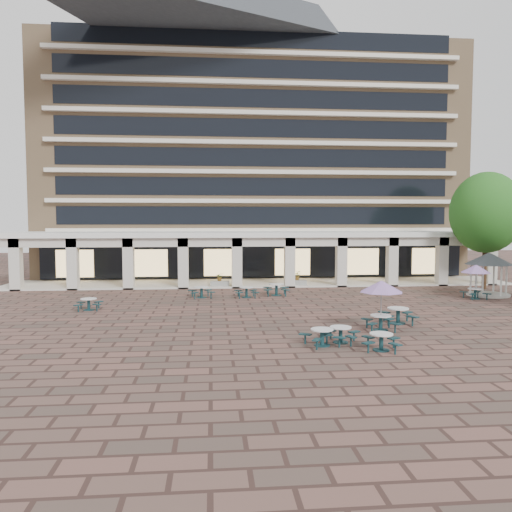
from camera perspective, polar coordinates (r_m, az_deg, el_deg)
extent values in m
plane|color=brown|center=(27.79, 3.52, -6.98)|extent=(120.00, 120.00, 0.00)
cube|color=tan|center=(52.94, -0.64, 10.19)|extent=(40.00, 15.00, 22.00)
cube|color=beige|center=(44.92, 0.14, 2.99)|extent=(36.80, 0.50, 0.35)
cube|color=black|center=(45.15, 0.12, 4.65)|extent=(35.20, 0.05, 1.60)
cube|color=beige|center=(44.95, 0.14, 6.31)|extent=(36.80, 0.50, 0.35)
cube|color=black|center=(45.25, 0.12, 7.94)|extent=(35.20, 0.05, 1.60)
cube|color=beige|center=(45.13, 0.14, 9.61)|extent=(36.80, 0.50, 0.35)
cube|color=black|center=(45.50, 0.12, 11.21)|extent=(35.20, 0.05, 1.60)
cube|color=beige|center=(45.46, 0.14, 12.87)|extent=(36.80, 0.50, 0.35)
cube|color=black|center=(45.90, 0.12, 14.43)|extent=(35.20, 0.05, 1.60)
cube|color=beige|center=(45.93, 0.14, 16.08)|extent=(36.80, 0.50, 0.35)
cube|color=black|center=(46.44, 0.12, 17.58)|extent=(35.20, 0.05, 1.60)
cube|color=beige|center=(46.54, 0.15, 19.21)|extent=(36.80, 0.50, 0.35)
cube|color=black|center=(47.12, 0.12, 20.66)|extent=(35.20, 0.05, 1.60)
cube|color=beige|center=(47.29, 0.15, 22.25)|extent=(36.80, 0.50, 0.35)
cube|color=black|center=(47.93, 0.12, 23.64)|extent=(35.20, 0.05, 1.60)
cube|color=white|center=(42.19, 0.48, 2.52)|extent=(42.00, 6.60, 0.40)
cube|color=beige|center=(39.37, 0.89, 1.76)|extent=(42.00, 0.30, 0.90)
cube|color=black|center=(45.00, 0.15, -0.45)|extent=(38.00, 0.15, 3.20)
cube|color=beige|center=(42.50, 0.48, -3.07)|extent=(42.00, 6.00, 0.12)
cube|color=beige|center=(42.22, -25.74, -0.87)|extent=(0.80, 0.80, 4.00)
cube|color=beige|center=(40.93, -20.20, -0.86)|extent=(0.80, 0.80, 4.00)
cube|color=beige|center=(40.03, -14.36, -0.84)|extent=(0.80, 0.80, 4.00)
cube|color=beige|center=(39.57, -8.31, -0.81)|extent=(0.80, 0.80, 4.00)
cube|color=beige|center=(39.56, -2.19, -0.78)|extent=(0.80, 0.80, 4.00)
cube|color=beige|center=(40.00, 3.86, -0.73)|extent=(0.80, 0.80, 4.00)
cube|color=beige|center=(40.87, 9.72, -0.68)|extent=(0.80, 0.80, 4.00)
cube|color=beige|center=(42.15, 15.27, -0.62)|extent=(0.80, 0.80, 4.00)
cube|color=beige|center=(43.80, 20.46, -0.56)|extent=(0.80, 0.80, 4.00)
cube|color=beige|center=(45.78, 25.23, -0.51)|extent=(0.80, 0.80, 4.00)
cube|color=#FFD88C|center=(46.23, -20.00, -0.82)|extent=(3.20, 0.08, 2.40)
cube|color=#FFD88C|center=(45.01, -12.10, -0.79)|extent=(3.20, 0.08, 2.40)
cube|color=#FFD88C|center=(44.69, -3.92, -0.75)|extent=(3.20, 0.08, 2.40)
cube|color=#FFD88C|center=(45.27, 4.20, -0.69)|extent=(3.20, 0.08, 2.40)
cube|color=#FFD88C|center=(46.73, 11.97, -0.62)|extent=(3.20, 0.08, 2.40)
cube|color=#FFD88C|center=(49.00, 19.14, -0.54)|extent=(3.20, 0.08, 2.40)
cylinder|color=#153D3F|center=(22.37, 9.64, -9.69)|extent=(0.65, 0.65, 0.04)
cylinder|color=#153D3F|center=(22.31, 9.64, -8.97)|extent=(0.17, 0.17, 0.62)
cylinder|color=silver|center=(22.23, 9.66, -8.03)|extent=(0.93, 0.93, 0.05)
cube|color=#153D3F|center=(22.72, 11.14, -8.49)|extent=(0.57, 0.43, 0.05)
cylinder|color=#153D3F|center=(22.76, 11.13, -9.01)|extent=(0.07, 0.07, 0.39)
cube|color=#153D3F|center=(22.86, 8.55, -8.38)|extent=(0.43, 0.57, 0.05)
cylinder|color=#153D3F|center=(22.91, 8.55, -8.90)|extent=(0.07, 0.07, 0.39)
cube|color=#153D3F|center=(21.87, 8.10, -8.94)|extent=(0.57, 0.43, 0.05)
cylinder|color=#153D3F|center=(21.92, 8.09, -9.48)|extent=(0.07, 0.07, 0.39)
cube|color=#153D3F|center=(21.72, 10.80, -9.06)|extent=(0.43, 0.57, 0.05)
cylinder|color=#153D3F|center=(21.77, 10.79, -9.61)|extent=(0.07, 0.07, 0.39)
cylinder|color=#153D3F|center=(21.40, 14.11, -10.38)|extent=(0.66, 0.66, 0.04)
cylinder|color=#153D3F|center=(21.33, 14.12, -9.62)|extent=(0.17, 0.17, 0.63)
cylinder|color=silver|center=(21.25, 14.14, -8.62)|extent=(0.95, 0.95, 0.05)
cube|color=#153D3F|center=(21.84, 15.47, -9.04)|extent=(0.58, 0.48, 0.05)
cylinder|color=#153D3F|center=(21.89, 15.46, -9.60)|extent=(0.08, 0.08, 0.40)
cube|color=#153D3F|center=(21.81, 12.69, -9.02)|extent=(0.48, 0.58, 0.05)
cylinder|color=#153D3F|center=(21.86, 12.68, -9.57)|extent=(0.08, 0.08, 0.40)
cube|color=#153D3F|center=(20.79, 12.71, -9.66)|extent=(0.58, 0.48, 0.05)
cylinder|color=#153D3F|center=(20.84, 12.71, -10.24)|extent=(0.08, 0.08, 0.40)
cube|color=#153D3F|center=(20.83, 15.63, -9.69)|extent=(0.48, 0.58, 0.05)
cylinder|color=#153D3F|center=(20.88, 15.62, -10.27)|extent=(0.08, 0.08, 0.40)
cylinder|color=#153D3F|center=(21.73, 7.55, -10.08)|extent=(0.67, 0.67, 0.04)
cylinder|color=#153D3F|center=(21.66, 7.56, -9.31)|extent=(0.17, 0.17, 0.64)
cylinder|color=silver|center=(21.58, 7.57, -8.31)|extent=(0.96, 0.96, 0.05)
cube|color=#153D3F|center=(22.34, 8.11, -8.62)|extent=(0.49, 0.59, 0.05)
cylinder|color=#153D3F|center=(22.39, 8.11, -9.18)|extent=(0.08, 0.08, 0.40)
cube|color=#153D3F|center=(21.86, 5.65, -8.89)|extent=(0.59, 0.49, 0.05)
cylinder|color=#153D3F|center=(21.91, 5.64, -9.45)|extent=(0.08, 0.08, 0.40)
cube|color=#153D3F|center=(20.94, 6.97, -9.47)|extent=(0.49, 0.59, 0.05)
cylinder|color=#153D3F|center=(20.99, 6.96, -10.06)|extent=(0.08, 0.08, 0.40)
cube|color=#153D3F|center=(21.45, 9.51, -9.18)|extent=(0.59, 0.49, 0.05)
cylinder|color=#153D3F|center=(21.50, 9.50, -9.75)|extent=(0.08, 0.08, 0.40)
cylinder|color=#153D3F|center=(25.19, 14.05, -8.20)|extent=(0.70, 0.70, 0.04)
cylinder|color=#153D3F|center=(25.13, 14.06, -7.51)|extent=(0.18, 0.18, 0.66)
cylinder|color=silver|center=(25.05, 14.08, -6.62)|extent=(1.00, 1.00, 0.05)
cube|color=#153D3F|center=(25.76, 14.98, -6.99)|extent=(0.60, 0.56, 0.05)
cylinder|color=#153D3F|center=(25.81, 14.97, -7.49)|extent=(0.08, 0.08, 0.42)
cube|color=#153D3F|center=(25.51, 12.56, -7.06)|extent=(0.56, 0.60, 0.05)
cylinder|color=#153D3F|center=(25.56, 12.56, -7.57)|extent=(0.08, 0.08, 0.42)
cube|color=#153D3F|center=(24.46, 13.11, -7.55)|extent=(0.60, 0.56, 0.05)
cylinder|color=#153D3F|center=(24.50, 13.10, -8.08)|extent=(0.08, 0.08, 0.42)
cube|color=#153D3F|center=(24.72, 15.62, -7.47)|extent=(0.56, 0.60, 0.05)
cylinder|color=#153D3F|center=(24.77, 15.61, -7.99)|extent=(0.08, 0.08, 0.42)
cylinder|color=gray|center=(24.97, 14.10, -5.56)|extent=(0.05, 0.05, 2.40)
cone|color=#966DB5|center=(24.83, 14.13, -3.40)|extent=(2.10, 2.10, 0.55)
cylinder|color=#153D3F|center=(27.07, 15.91, -7.38)|extent=(0.76, 0.76, 0.04)
cylinder|color=#153D3F|center=(27.01, 15.92, -6.68)|extent=(0.20, 0.20, 0.72)
cylinder|color=silver|center=(26.94, 15.94, -5.77)|extent=(1.08, 1.08, 0.05)
cube|color=#153D3F|center=(27.69, 16.89, -6.19)|extent=(0.66, 0.59, 0.05)
cylinder|color=#153D3F|center=(27.74, 16.88, -6.69)|extent=(0.09, 0.09, 0.46)
cube|color=#153D3F|center=(27.45, 14.44, -6.23)|extent=(0.59, 0.66, 0.05)
cylinder|color=#153D3F|center=(27.50, 14.43, -6.74)|extent=(0.09, 0.09, 0.46)
cube|color=#153D3F|center=(26.30, 14.91, -6.69)|extent=(0.66, 0.59, 0.05)
cylinder|color=#153D3F|center=(26.34, 14.90, -7.22)|extent=(0.09, 0.09, 0.46)
cube|color=#153D3F|center=(26.54, 17.46, -6.64)|extent=(0.59, 0.66, 0.05)
cylinder|color=#153D3F|center=(26.59, 17.45, -7.16)|extent=(0.09, 0.09, 0.46)
cylinder|color=#153D3F|center=(31.47, -18.56, -5.85)|extent=(0.66, 0.66, 0.04)
cylinder|color=#153D3F|center=(31.43, -18.57, -5.33)|extent=(0.17, 0.17, 0.62)
cylinder|color=silver|center=(31.37, -18.59, -4.66)|extent=(0.94, 0.94, 0.05)
cube|color=#153D3F|center=(31.86, -17.54, -5.00)|extent=(0.53, 0.57, 0.05)
cylinder|color=#153D3F|center=(31.89, -17.53, -5.38)|extent=(0.07, 0.07, 0.39)
cube|color=#153D3F|center=(31.98, -19.38, -5.00)|extent=(0.57, 0.53, 0.05)
cylinder|color=#153D3F|center=(32.02, -19.38, -5.38)|extent=(0.07, 0.07, 0.39)
cube|color=#153D3F|center=(30.97, -19.65, -5.30)|extent=(0.53, 0.57, 0.05)
cylinder|color=#153D3F|center=(31.01, -19.64, -5.69)|extent=(0.07, 0.07, 0.39)
cube|color=#153D3F|center=(30.84, -17.74, -5.29)|extent=(0.57, 0.53, 0.05)
cylinder|color=#153D3F|center=(30.88, -17.73, -5.69)|extent=(0.07, 0.07, 0.39)
cylinder|color=#153D3F|center=(34.85, -6.24, -4.72)|extent=(0.71, 0.71, 0.04)
cylinder|color=#153D3F|center=(34.81, -6.24, -4.21)|extent=(0.18, 0.18, 0.67)
cylinder|color=silver|center=(34.75, -6.25, -3.55)|extent=(1.02, 1.02, 0.05)
cube|color=#153D3F|center=(35.43, -5.50, -3.88)|extent=(0.55, 0.62, 0.05)
cylinder|color=#153D3F|center=(35.47, -5.50, -4.25)|extent=(0.08, 0.08, 0.43)
cube|color=#153D3F|center=(35.25, -7.30, -3.93)|extent=(0.62, 0.55, 0.05)
cylinder|color=#153D3F|center=(35.29, -7.29, -4.31)|extent=(0.08, 0.08, 0.43)
cube|color=#153D3F|center=(34.16, -7.02, -4.18)|extent=(0.55, 0.62, 0.05)
cylinder|color=#153D3F|center=(34.19, -7.02, -4.57)|extent=(0.08, 0.08, 0.43)
cube|color=#153D3F|center=(34.34, -5.17, -4.13)|extent=(0.62, 0.55, 0.05)
cylinder|color=#153D3F|center=(34.38, -5.16, -4.51)|extent=(0.08, 0.08, 0.43)
cylinder|color=#153D3F|center=(37.24, 23.75, -4.48)|extent=(0.67, 0.67, 0.04)
cylinder|color=#153D3F|center=(37.20, 23.76, -4.03)|extent=(0.17, 0.17, 0.63)
cylinder|color=silver|center=(37.15, 23.78, -3.44)|extent=(0.96, 0.96, 0.05)
cube|color=#153D3F|center=(37.90, 24.02, -3.73)|extent=(0.55, 0.57, 0.05)
cylinder|color=#153D3F|center=(37.93, 24.01, -4.06)|extent=(0.08, 0.08, 0.40)
cube|color=#153D3F|center=(37.35, 22.64, -3.80)|extent=(0.57, 0.55, 0.05)
cylinder|color=#153D3F|center=(37.38, 22.64, -4.14)|extent=(0.08, 0.08, 0.40)
cube|color=#153D3F|center=(36.46, 23.50, -4.01)|extent=(0.55, 0.57, 0.05)
cylinder|color=#153D3F|center=(36.49, 23.49, -4.35)|extent=(0.08, 0.08, 0.40)
cube|color=#153D3F|center=(37.02, 24.89, -3.93)|extent=(0.57, 0.55, 0.05)
cylinder|color=#153D3F|center=(37.05, 24.88, -4.27)|extent=(0.08, 0.08, 0.40)
cylinder|color=gray|center=(37.09, 23.80, -2.75)|extent=(0.05, 0.05, 2.30)
cone|color=#966DB5|center=(37.00, 23.84, -1.35)|extent=(2.01, 2.01, 0.53)
cylinder|color=#153D3F|center=(34.77, -1.09, -4.72)|extent=(0.68, 0.68, 0.04)
cylinder|color=#153D3F|center=(34.72, -1.09, -4.23)|extent=(0.18, 0.18, 0.64)
cylinder|color=silver|center=(34.67, -1.09, -3.59)|extent=(0.97, 0.97, 0.05)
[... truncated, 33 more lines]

